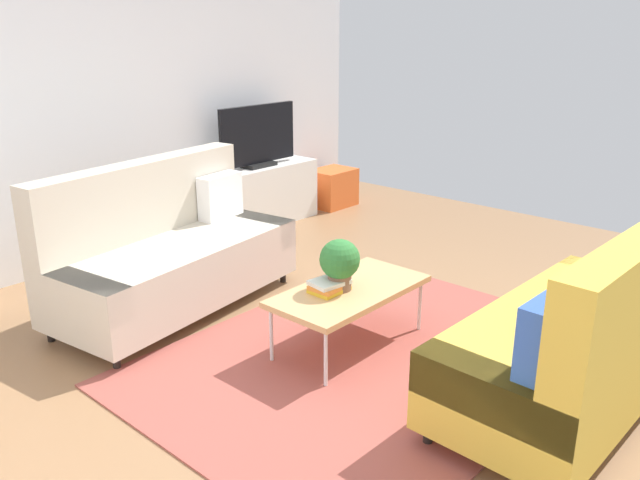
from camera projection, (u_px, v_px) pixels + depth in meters
The scene contains 15 objects.
ground_plane at pixel (342, 346), 4.34m from camera, with size 7.68×7.68×0.00m, color #936B47.
wall_far at pixel (99, 98), 5.65m from camera, with size 6.40×0.12×2.90m, color silver.
area_rug at pixel (368, 357), 4.19m from camera, with size 2.90×2.20×0.01m, color #9E4C42.
couch_beige at pixel (170, 252), 4.83m from camera, with size 2.00×1.09×1.10m.
couch_green at pixel (583, 336), 3.51m from camera, with size 1.92×0.89×1.10m.
coffee_table at pixel (350, 292), 4.23m from camera, with size 1.10×0.56×0.42m.
tv_console at pixel (258, 196), 6.89m from camera, with size 1.40×0.44×0.64m, color silver.
tv at pixel (258, 137), 6.67m from camera, with size 1.00×0.20×0.64m.
storage_trunk at pixel (332, 188), 7.63m from camera, with size 0.52×0.40×0.44m, color orange.
potted_plant at pixel (340, 262), 4.14m from camera, with size 0.26×0.26×0.34m.
table_book_0 at pixel (329, 290), 4.16m from camera, with size 0.24×0.18×0.03m, color gold.
table_book_1 at pixel (329, 286), 4.16m from camera, with size 0.24×0.18×0.03m, color orange.
table_book_2 at pixel (329, 282), 4.15m from camera, with size 0.24×0.18×0.03m, color silver.
vase_0 at pixel (211, 169), 6.39m from camera, with size 0.12×0.12×0.12m, color silver.
bottle_0 at pixel (231, 162), 6.44m from camera, with size 0.06×0.06×0.22m, color red.
Camera 1 is at (-3.00, -2.48, 2.07)m, focal length 36.11 mm.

